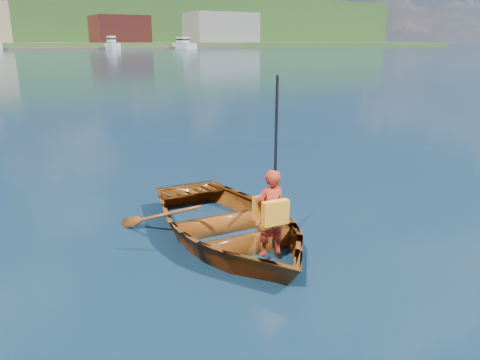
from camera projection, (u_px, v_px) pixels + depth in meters
The scene contains 4 objects.
ground at pixel (249, 244), 6.41m from camera, with size 600.00×600.00×0.00m.
rowboat at pixel (228, 224), 6.55m from camera, with size 2.70×3.67×0.74m.
child_paddler at pixel (270, 212), 5.72m from camera, with size 0.42×0.35×2.20m.
dock at pixel (3, 49), 132.65m from camera, with size 160.04×6.38×0.80m.
Camera 1 is at (-3.01, -5.06, 2.68)m, focal length 35.00 mm.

